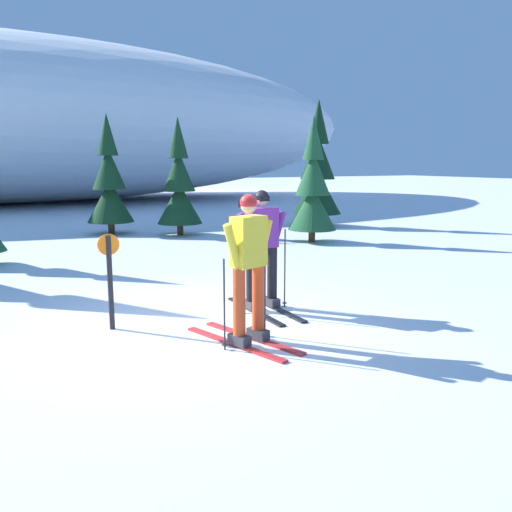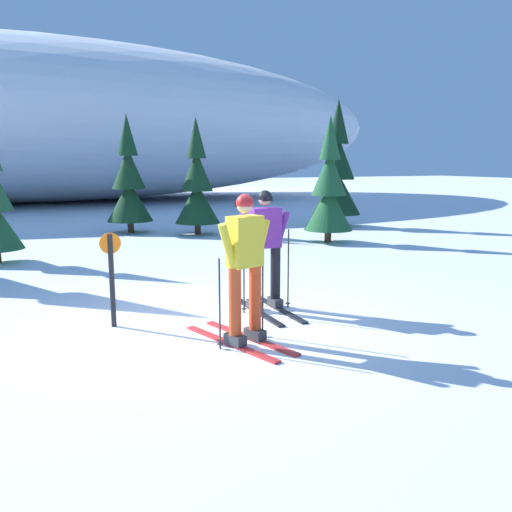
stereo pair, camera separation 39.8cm
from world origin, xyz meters
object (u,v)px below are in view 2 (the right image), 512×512
at_px(pine_tree_right, 329,190).
at_px(trail_marker_post, 112,273).
at_px(pine_tree_center, 129,184).
at_px(skier_purple_jacket, 265,247).
at_px(pine_tree_center_right, 197,186).
at_px(pine_tree_far_right, 337,174).
at_px(skier_yellow_jacket, 245,267).

height_order(pine_tree_right, trail_marker_post, pine_tree_right).
distance_m(pine_tree_center, trail_marker_post, 9.79).
height_order(pine_tree_center, pine_tree_right, pine_tree_center).
distance_m(skier_purple_jacket, pine_tree_center, 9.62).
bearing_deg(pine_tree_right, pine_tree_center_right, 133.07).
xyz_separation_m(pine_tree_right, pine_tree_far_right, (2.16, 3.03, 0.35)).
distance_m(pine_tree_far_right, trail_marker_post, 12.15).
bearing_deg(pine_tree_center_right, pine_tree_far_right, 0.47).
height_order(pine_tree_center, pine_tree_far_right, pine_tree_far_right).
relative_size(pine_tree_center, trail_marker_post, 2.85).
distance_m(skier_purple_jacket, pine_tree_right, 6.95).
bearing_deg(skier_yellow_jacket, skier_purple_jacket, 56.36).
relative_size(skier_purple_jacket, skier_yellow_jacket, 0.98).
bearing_deg(skier_yellow_jacket, pine_tree_right, 51.92).
bearing_deg(pine_tree_center_right, trail_marker_post, -114.46).
distance_m(pine_tree_center_right, pine_tree_far_right, 4.97).
distance_m(skier_purple_jacket, pine_tree_far_right, 10.68).
height_order(skier_purple_jacket, pine_tree_center_right, pine_tree_center_right).
xyz_separation_m(pine_tree_right, trail_marker_post, (-6.59, -5.33, -0.70)).
bearing_deg(pine_tree_right, skier_purple_jacket, -129.07).
distance_m(skier_purple_jacket, trail_marker_post, 2.23).
distance_m(pine_tree_right, pine_tree_far_right, 3.74).
relative_size(pine_tree_center_right, pine_tree_far_right, 0.82).
bearing_deg(trail_marker_post, pine_tree_right, 39.00).
relative_size(pine_tree_center_right, trail_marker_post, 2.75).
height_order(pine_tree_center, trail_marker_post, pine_tree_center).
bearing_deg(skier_purple_jacket, pine_tree_center, 91.41).
bearing_deg(skier_purple_jacket, pine_tree_center_right, 79.39).
xyz_separation_m(pine_tree_center, pine_tree_far_right, (6.76, -1.18, 0.26)).
height_order(skier_purple_jacket, pine_tree_far_right, pine_tree_far_right).
bearing_deg(skier_purple_jacket, skier_yellow_jacket, -123.64).
height_order(skier_purple_jacket, pine_tree_right, pine_tree_right).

